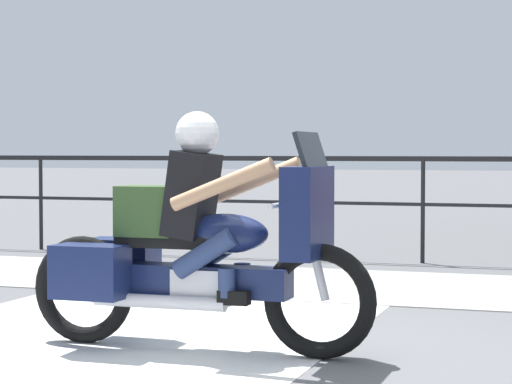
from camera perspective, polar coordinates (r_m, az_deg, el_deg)
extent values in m
plane|color=#565659|center=(6.54, 1.69, -9.30)|extent=(120.00, 120.00, 0.00)
cube|color=#99968E|center=(9.80, 7.50, -5.37)|extent=(44.00, 2.40, 0.01)
cube|color=silver|center=(6.87, -9.74, -8.74)|extent=(3.21, 6.00, 0.01)
cube|color=black|center=(11.83, 9.53, 1.88)|extent=(36.00, 0.04, 0.06)
cube|color=black|center=(11.85, 9.51, -0.71)|extent=(36.00, 0.03, 0.04)
cylinder|color=black|center=(13.62, -12.19, -0.59)|extent=(0.05, 0.05, 1.26)
cylinder|color=black|center=(11.85, 9.51, -1.01)|extent=(0.05, 0.05, 1.26)
torus|color=black|center=(6.37, 3.65, -6.25)|extent=(0.74, 0.11, 0.74)
torus|color=black|center=(6.99, -9.84, -5.51)|extent=(0.74, 0.11, 0.74)
cube|color=#141E47|center=(6.62, -3.41, -5.05)|extent=(1.28, 0.22, 0.20)
cube|color=silver|center=(6.61, -3.14, -5.49)|extent=(0.34, 0.26, 0.26)
ellipsoid|color=#141E47|center=(6.51, -1.77, -2.38)|extent=(0.59, 0.30, 0.26)
cube|color=black|center=(6.65, -4.76, -2.81)|extent=(0.74, 0.28, 0.08)
cube|color=#141E47|center=(6.33, 2.97, -1.16)|extent=(0.20, 0.59, 0.58)
cube|color=#1E232B|center=(6.31, 3.15, 2.38)|extent=(0.10, 0.50, 0.24)
cylinder|color=silver|center=(6.36, 1.75, -0.69)|extent=(0.04, 0.70, 0.04)
cylinder|color=silver|center=(6.57, -5.57, -6.26)|extent=(0.92, 0.09, 0.09)
cube|color=#141E47|center=(6.67, -9.46, -4.51)|extent=(0.48, 0.28, 0.35)
cube|color=#141E47|center=(7.10, -7.64, -4.08)|extent=(0.48, 0.28, 0.35)
cylinder|color=silver|center=(6.34, 3.40, -3.72)|extent=(0.19, 0.06, 0.56)
cube|color=black|center=(6.58, -3.69, -0.15)|extent=(0.32, 0.36, 0.59)
sphere|color=tan|center=(6.56, -3.38, 3.19)|extent=(0.23, 0.23, 0.23)
sphere|color=silver|center=(6.56, -3.38, 3.36)|extent=(0.29, 0.29, 0.29)
cylinder|color=navy|center=(6.41, -2.95, -3.53)|extent=(0.44, 0.13, 0.34)
cylinder|color=navy|center=(6.38, -1.69, -5.21)|extent=(0.11, 0.11, 0.18)
cube|color=black|center=(6.38, -1.26, -6.05)|extent=(0.20, 0.10, 0.09)
cylinder|color=navy|center=(6.69, -2.01, -3.29)|extent=(0.44, 0.13, 0.34)
cylinder|color=navy|center=(6.66, -0.79, -4.89)|extent=(0.11, 0.11, 0.18)
cube|color=black|center=(6.66, -0.38, -5.69)|extent=(0.20, 0.10, 0.09)
cylinder|color=tan|center=(6.18, -1.95, 0.43)|extent=(0.69, 0.09, 0.34)
cylinder|color=tan|center=(6.74, -0.16, 0.59)|extent=(0.69, 0.09, 0.34)
cube|color=#2D4723|center=(6.71, -6.06, -1.08)|extent=(0.40, 0.31, 0.34)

